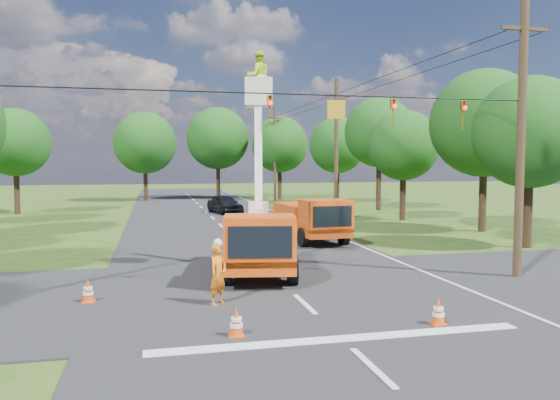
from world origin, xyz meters
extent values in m
plane|color=#284815|center=(0.00, 20.00, 0.00)|extent=(140.00, 140.00, 0.00)
cube|color=black|center=(0.00, 20.00, 0.00)|extent=(12.00, 100.00, 0.06)
cube|color=black|center=(0.00, 2.00, 0.00)|extent=(56.00, 10.00, 0.07)
cube|color=silver|center=(0.00, -3.20, 0.00)|extent=(9.00, 0.45, 0.02)
cube|color=silver|center=(5.60, 20.00, 0.00)|extent=(0.12, 90.00, 0.02)
cube|color=#DB560F|center=(-0.41, 4.83, 0.76)|extent=(3.43, 6.67, 0.48)
cube|color=#DB560F|center=(-0.82, 2.59, 1.59)|extent=(2.61, 2.19, 1.59)
cube|color=black|center=(-0.98, 1.71, 1.64)|extent=(1.99, 0.42, 1.01)
cube|color=#DB560F|center=(-0.26, 5.66, 1.43)|extent=(3.15, 4.30, 1.06)
cylinder|color=black|center=(-1.87, 3.05, 0.49)|extent=(0.51, 1.02, 0.97)
cylinder|color=black|center=(0.32, 2.65, 0.49)|extent=(0.51, 1.02, 0.97)
cylinder|color=black|center=(-1.15, 7.01, 0.49)|extent=(0.51, 1.02, 0.97)
cylinder|color=black|center=(1.04, 6.61, 0.49)|extent=(0.51, 1.02, 0.97)
cube|color=silver|center=(-0.05, 6.81, 2.22)|extent=(0.92, 0.92, 0.58)
cube|color=silver|center=(-0.16, 6.24, 4.55)|extent=(0.55, 1.44, 4.59)
cube|color=silver|center=(-0.36, 5.14, 6.72)|extent=(1.17, 1.17, 1.01)
imported|color=#C6E526|center=(-0.36, 5.14, 7.30)|extent=(1.01, 0.83, 1.90)
cube|color=#DB560F|center=(3.79, 12.50, 0.74)|extent=(2.71, 6.30, 0.46)
cube|color=#DB560F|center=(3.96, 10.30, 1.54)|extent=(2.38, 1.91, 1.54)
cube|color=black|center=(4.02, 9.44, 1.59)|extent=(1.95, 0.21, 0.97)
cube|color=#DB560F|center=(3.73, 13.32, 1.38)|extent=(2.69, 3.96, 1.02)
cylinder|color=black|center=(2.87, 10.48, 0.47)|extent=(0.40, 0.96, 0.94)
cylinder|color=black|center=(5.01, 10.64, 0.47)|extent=(0.40, 0.96, 0.94)
cylinder|color=black|center=(2.57, 14.36, 0.47)|extent=(0.40, 0.96, 0.94)
cylinder|color=black|center=(4.72, 14.52, 0.47)|extent=(0.40, 0.96, 0.94)
imported|color=#D74912|center=(-2.43, 0.64, 0.90)|extent=(0.76, 0.77, 1.80)
imported|color=black|center=(1.39, 28.65, 0.76)|extent=(2.82, 4.78, 1.53)
cone|color=#E6470C|center=(-2.36, -2.39, 0.38)|extent=(0.36, 0.36, 0.70)
cube|color=#E6470C|center=(-2.36, -2.39, 0.04)|extent=(0.38, 0.38, 0.04)
cylinder|color=white|center=(-2.36, -2.39, 0.44)|extent=(0.26, 0.26, 0.09)
cylinder|color=white|center=(-2.36, -2.39, 0.29)|extent=(0.31, 0.31, 0.09)
cone|color=#E6470C|center=(2.78, -2.63, 0.38)|extent=(0.36, 0.36, 0.70)
cube|color=#E6470C|center=(2.78, -2.63, 0.04)|extent=(0.38, 0.38, 0.04)
cylinder|color=white|center=(2.78, -2.63, 0.44)|extent=(0.26, 0.26, 0.09)
cylinder|color=white|center=(2.78, -2.63, 0.29)|extent=(0.31, 0.31, 0.09)
cone|color=#E6470C|center=(0.79, 6.53, 0.38)|extent=(0.36, 0.36, 0.70)
cube|color=#E6470C|center=(0.79, 6.53, 0.04)|extent=(0.38, 0.38, 0.04)
cylinder|color=white|center=(0.79, 6.53, 0.44)|extent=(0.26, 0.26, 0.09)
cylinder|color=white|center=(0.79, 6.53, 0.29)|extent=(0.31, 0.31, 0.09)
cone|color=#E6470C|center=(2.20, 11.42, 0.38)|extent=(0.36, 0.36, 0.70)
cube|color=#E6470C|center=(2.20, 11.42, 0.04)|extent=(0.38, 0.38, 0.04)
cylinder|color=white|center=(2.20, 11.42, 0.44)|extent=(0.26, 0.26, 0.09)
cylinder|color=white|center=(2.20, 11.42, 0.29)|extent=(0.31, 0.31, 0.09)
cone|color=#E6470C|center=(-6.14, 1.73, 0.38)|extent=(0.36, 0.36, 0.70)
cube|color=#E6470C|center=(-6.14, 1.73, 0.04)|extent=(0.38, 0.38, 0.04)
cylinder|color=white|center=(-6.14, 1.73, 0.44)|extent=(0.26, 0.26, 0.09)
cylinder|color=white|center=(-6.14, 1.73, 0.29)|extent=(0.31, 0.31, 0.09)
cone|color=#E6470C|center=(3.48, 16.43, 0.38)|extent=(0.36, 0.36, 0.70)
cube|color=#E6470C|center=(3.48, 16.43, 0.04)|extent=(0.38, 0.38, 0.04)
cylinder|color=white|center=(3.48, 16.43, 0.44)|extent=(0.26, 0.26, 0.09)
cylinder|color=white|center=(3.48, 16.43, 0.29)|extent=(0.31, 0.31, 0.09)
cylinder|color=#4C3823|center=(8.50, 2.00, 5.00)|extent=(0.30, 0.30, 10.00)
cube|color=#4C3823|center=(8.50, 2.00, 8.80)|extent=(1.80, 0.12, 0.12)
cylinder|color=#4C3823|center=(8.50, 22.00, 5.00)|extent=(0.30, 0.30, 10.00)
cube|color=#4C3823|center=(8.50, 22.00, 8.80)|extent=(1.80, 0.12, 0.12)
cylinder|color=#4C3823|center=(8.50, 42.00, 5.00)|extent=(0.30, 0.30, 10.00)
cube|color=#4C3823|center=(8.50, 42.00, 8.80)|extent=(1.80, 0.12, 0.12)
cylinder|color=black|center=(-0.50, 2.00, 6.30)|extent=(18.00, 0.04, 0.04)
cube|color=#BA8716|center=(1.60, 2.00, 5.85)|extent=(0.60, 0.05, 0.60)
imported|color=#BA8716|center=(-0.60, 2.00, 5.75)|extent=(0.16, 0.20, 1.00)
sphere|color=#FF0C0C|center=(-0.60, 1.88, 6.00)|extent=(0.14, 0.14, 0.14)
imported|color=#BA8716|center=(3.60, 2.00, 5.75)|extent=(0.16, 0.20, 1.00)
sphere|color=#FF0C0C|center=(3.60, 1.88, 6.00)|extent=(0.14, 0.14, 0.14)
imported|color=#BA8716|center=(6.20, 2.00, 5.75)|extent=(0.16, 0.20, 1.00)
sphere|color=#FF0C0C|center=(6.20, 1.88, 6.00)|extent=(0.14, 0.14, 0.14)
cylinder|color=#382616|center=(-14.80, 32.00, 2.02)|extent=(0.44, 0.44, 4.05)
sphere|color=#1B4913|center=(-14.80, 32.00, 5.70)|extent=(5.40, 5.40, 5.40)
cylinder|color=#382616|center=(13.50, 8.00, 1.98)|extent=(0.44, 0.44, 3.96)
sphere|color=#1B4913|center=(13.50, 8.00, 5.58)|extent=(5.40, 5.40, 5.40)
cylinder|color=#382616|center=(15.00, 14.00, 2.29)|extent=(0.44, 0.44, 4.58)
sphere|color=#1B4913|center=(15.00, 14.00, 6.45)|extent=(6.40, 6.40, 6.40)
cylinder|color=#382616|center=(13.20, 21.00, 1.89)|extent=(0.44, 0.44, 3.78)
sphere|color=#1B4913|center=(13.20, 21.00, 5.33)|extent=(5.00, 5.00, 5.00)
cylinder|color=#382616|center=(14.80, 29.00, 2.38)|extent=(0.44, 0.44, 4.75)
sphere|color=#1B4913|center=(14.80, 29.00, 6.70)|extent=(6.00, 6.00, 6.00)
cylinder|color=#382616|center=(13.80, 37.00, 2.07)|extent=(0.44, 0.44, 4.14)
sphere|color=#1B4913|center=(13.80, 37.00, 5.83)|extent=(5.60, 5.60, 5.60)
cylinder|color=#382616|center=(-5.00, 45.00, 2.20)|extent=(0.44, 0.44, 4.40)
sphere|color=#1B4913|center=(-5.00, 45.00, 6.20)|extent=(6.60, 6.60, 6.60)
cylinder|color=#382616|center=(3.00, 47.00, 2.42)|extent=(0.44, 0.44, 4.84)
sphere|color=#1B4913|center=(3.00, 47.00, 6.82)|extent=(7.00, 7.00, 7.00)
cylinder|color=#382616|center=(9.50, 44.00, 2.16)|extent=(0.44, 0.44, 4.31)
sphere|color=#1B4913|center=(9.50, 44.00, 6.08)|extent=(6.20, 6.20, 6.20)
camera|label=1|loc=(-4.22, -14.96, 4.15)|focal=35.00mm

